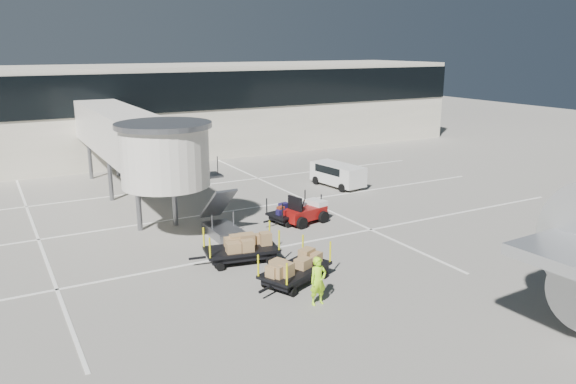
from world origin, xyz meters
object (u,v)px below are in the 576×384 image
object	(u,v)px
baggage_tug	(305,212)
minivan	(337,173)
box_cart_far	(243,248)
box_cart_near	(295,269)
suitcase_cart	(295,212)
ground_worker	(318,281)

from	to	relation	value
baggage_tug	minivan	bearing A→B (deg)	32.36
baggage_tug	box_cart_far	bearing A→B (deg)	-158.89
box_cart_near	minivan	world-z (taller)	minivan
suitcase_cart	ground_worker	xyz separation A→B (m)	(-4.51, -9.67, 0.45)
minivan	box_cart_far	bearing A→B (deg)	-147.93
baggage_tug	box_cart_near	distance (m)	8.35
suitcase_cart	box_cart_near	size ratio (longest dim) A/B	0.96
baggage_tug	ground_worker	xyz separation A→B (m)	(-4.85, -9.11, 0.36)
box_cart_near	baggage_tug	bearing A→B (deg)	32.51
box_cart_near	ground_worker	xyz separation A→B (m)	(-0.23, -2.16, 0.35)
baggage_tug	ground_worker	size ratio (longest dim) A/B	1.42
ground_worker	box_cart_near	bearing A→B (deg)	84.96
suitcase_cart	box_cart_far	distance (m)	6.72
minivan	ground_worker	bearing A→B (deg)	-133.97
baggage_tug	box_cart_near	world-z (taller)	baggage_tug
box_cart_far	baggage_tug	bearing A→B (deg)	44.06
minivan	suitcase_cart	bearing A→B (deg)	-147.31
baggage_tug	box_cart_far	world-z (taller)	baggage_tug
ground_worker	minivan	xyz separation A→B (m)	(11.17, 15.41, -0.01)
box_cart_far	ground_worker	size ratio (longest dim) A/B	2.16
suitcase_cart	minivan	distance (m)	8.80
suitcase_cart	ground_worker	bearing A→B (deg)	-127.04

